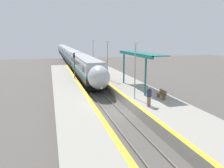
{
  "coord_description": "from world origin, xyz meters",
  "views": [
    {
      "loc": [
        -5.46,
        -18.63,
        6.9
      ],
      "look_at": [
        0.61,
        2.72,
        2.23
      ],
      "focal_mm": 35.0,
      "sensor_mm": 36.0,
      "label": 1
    }
  ],
  "objects_px": {
    "person_waiting": "(149,96)",
    "lamppost_far": "(93,53)",
    "platform_bench": "(162,94)",
    "lamppost_mid": "(107,58)",
    "railway_signal": "(74,66)",
    "lamppost_near": "(135,67)",
    "train": "(69,54)"
  },
  "relations": [
    {
      "from": "train",
      "to": "platform_bench",
      "type": "height_order",
      "value": "train"
    },
    {
      "from": "platform_bench",
      "to": "lamppost_near",
      "type": "bearing_deg",
      "value": 162.73
    },
    {
      "from": "railway_signal",
      "to": "train",
      "type": "bearing_deg",
      "value": 86.5
    },
    {
      "from": "train",
      "to": "lamppost_mid",
      "type": "bearing_deg",
      "value": -85.84
    },
    {
      "from": "train",
      "to": "railway_signal",
      "type": "relative_size",
      "value": 17.78
    },
    {
      "from": "lamppost_near",
      "to": "lamppost_mid",
      "type": "bearing_deg",
      "value": 90.0
    },
    {
      "from": "train",
      "to": "lamppost_near",
      "type": "bearing_deg",
      "value": -86.82
    },
    {
      "from": "train",
      "to": "platform_bench",
      "type": "xyz_separation_m",
      "value": [
        5.15,
        -46.51,
        -0.85
      ]
    },
    {
      "from": "train",
      "to": "lamppost_mid",
      "type": "distance_m",
      "value": 35.12
    },
    {
      "from": "platform_bench",
      "to": "railway_signal",
      "type": "height_order",
      "value": "railway_signal"
    },
    {
      "from": "platform_bench",
      "to": "lamppost_mid",
      "type": "bearing_deg",
      "value": 102.74
    },
    {
      "from": "railway_signal",
      "to": "lamppost_mid",
      "type": "height_order",
      "value": "lamppost_mid"
    },
    {
      "from": "platform_bench",
      "to": "lamppost_near",
      "type": "distance_m",
      "value": 3.86
    },
    {
      "from": "lamppost_near",
      "to": "lamppost_far",
      "type": "bearing_deg",
      "value": 90.0
    },
    {
      "from": "lamppost_mid",
      "to": "platform_bench",
      "type": "bearing_deg",
      "value": -77.26
    },
    {
      "from": "lamppost_mid",
      "to": "train",
      "type": "bearing_deg",
      "value": 94.16
    },
    {
      "from": "person_waiting",
      "to": "lamppost_mid",
      "type": "distance_m",
      "value": 13.73
    },
    {
      "from": "lamppost_near",
      "to": "lamppost_mid",
      "type": "relative_size",
      "value": 1.0
    },
    {
      "from": "lamppost_near",
      "to": "lamppost_far",
      "type": "height_order",
      "value": "same"
    },
    {
      "from": "lamppost_mid",
      "to": "lamppost_far",
      "type": "relative_size",
      "value": 1.0
    },
    {
      "from": "person_waiting",
      "to": "lamppost_far",
      "type": "xyz_separation_m",
      "value": [
        -0.23,
        24.27,
        2.25
      ]
    },
    {
      "from": "train",
      "to": "platform_bench",
      "type": "distance_m",
      "value": 46.81
    },
    {
      "from": "train",
      "to": "lamppost_mid",
      "type": "relative_size",
      "value": 15.13
    },
    {
      "from": "railway_signal",
      "to": "platform_bench",
      "type": "bearing_deg",
      "value": -62.27
    },
    {
      "from": "train",
      "to": "lamppost_far",
      "type": "xyz_separation_m",
      "value": [
        2.54,
        -24.26,
        1.87
      ]
    },
    {
      "from": "train",
      "to": "lamppost_near",
      "type": "distance_m",
      "value": 45.81
    },
    {
      "from": "train",
      "to": "person_waiting",
      "type": "xyz_separation_m",
      "value": [
        2.77,
        -48.53,
        -0.38
      ]
    },
    {
      "from": "person_waiting",
      "to": "lamppost_far",
      "type": "height_order",
      "value": "lamppost_far"
    },
    {
      "from": "railway_signal",
      "to": "lamppost_far",
      "type": "relative_size",
      "value": 0.85
    },
    {
      "from": "platform_bench",
      "to": "person_waiting",
      "type": "distance_m",
      "value": 3.15
    },
    {
      "from": "person_waiting",
      "to": "lamppost_mid",
      "type": "bearing_deg",
      "value": 90.98
    },
    {
      "from": "person_waiting",
      "to": "lamppost_near",
      "type": "distance_m",
      "value": 3.62
    }
  ]
}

